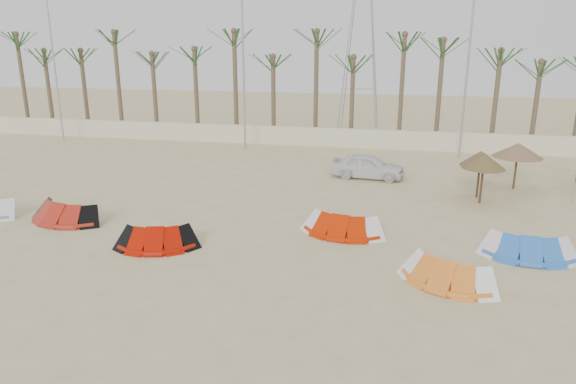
% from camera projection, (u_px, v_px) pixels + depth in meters
% --- Properties ---
extents(ground, '(120.00, 120.00, 0.00)m').
position_uv_depth(ground, '(245.00, 290.00, 15.14)').
color(ground, beige).
rests_on(ground, ground).
extents(boundary_wall, '(60.00, 0.30, 1.30)m').
position_uv_depth(boundary_wall, '(336.00, 138.00, 35.59)').
color(boundary_wall, beige).
rests_on(boundary_wall, ground).
extents(palm_line, '(52.00, 4.00, 7.70)m').
position_uv_depth(palm_line, '(351.00, 51.00, 35.23)').
color(palm_line, brown).
rests_on(palm_line, ground).
extents(lamp_a, '(1.25, 0.14, 11.00)m').
position_uv_depth(lamp_a, '(54.00, 60.00, 36.30)').
color(lamp_a, '#A5A8AD').
rests_on(lamp_a, ground).
extents(lamp_b, '(1.25, 0.14, 11.00)m').
position_uv_depth(lamp_b, '(244.00, 62.00, 33.47)').
color(lamp_b, '#A5A8AD').
rests_on(lamp_b, ground).
extents(lamp_c, '(1.25, 0.14, 11.00)m').
position_uv_depth(lamp_c, '(468.00, 64.00, 30.65)').
color(lamp_c, '#A5A8AD').
rests_on(lamp_c, ground).
extents(pylon, '(3.00, 3.00, 14.00)m').
position_uv_depth(pylon, '(358.00, 133.00, 41.20)').
color(pylon, '#A5A8AD').
rests_on(pylon, ground).
extents(kite_red_left, '(3.53, 2.08, 0.90)m').
position_uv_depth(kite_red_left, '(69.00, 210.00, 21.05)').
color(kite_red_left, '#A42013').
rests_on(kite_red_left, ground).
extents(kite_red_mid, '(3.17, 2.13, 0.90)m').
position_uv_depth(kite_red_mid, '(160.00, 235.00, 18.32)').
color(kite_red_mid, '#A50E00').
rests_on(kite_red_mid, ground).
extents(kite_red_right, '(3.33, 2.00, 0.90)m').
position_uv_depth(kite_red_right, '(343.00, 222.00, 19.62)').
color(kite_red_right, '#BE1E00').
rests_on(kite_red_right, ground).
extents(kite_orange, '(3.39, 2.50, 0.90)m').
position_uv_depth(kite_orange, '(446.00, 269.00, 15.59)').
color(kite_orange, orange).
rests_on(kite_orange, ground).
extents(kite_blue, '(3.18, 1.73, 0.90)m').
position_uv_depth(kite_blue, '(527.00, 244.00, 17.50)').
color(kite_blue, blue).
rests_on(kite_blue, ground).
extents(parasol_left, '(1.87, 1.87, 2.23)m').
position_uv_depth(parasol_left, '(481.00, 158.00, 23.66)').
color(parasol_left, '#4C331E').
rests_on(parasol_left, ground).
extents(parasol_mid, '(1.90, 1.90, 2.32)m').
position_uv_depth(parasol_mid, '(484.00, 161.00, 22.73)').
color(parasol_mid, '#4C331E').
rests_on(parasol_mid, ground).
extents(parasol_right, '(2.37, 2.37, 2.32)m').
position_uv_depth(parasol_right, '(518.00, 150.00, 25.00)').
color(parasol_right, '#4C331E').
rests_on(parasol_right, ground).
extents(car, '(3.97, 1.89, 1.31)m').
position_uv_depth(car, '(368.00, 166.00, 27.41)').
color(car, white).
rests_on(car, ground).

